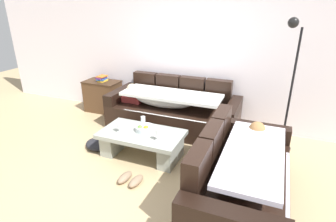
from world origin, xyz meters
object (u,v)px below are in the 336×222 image
object	(u,v)px
wine_glass_near_left	(119,125)
floor_lamp	(289,79)
couch_near_window	(241,177)
fruit_bowl	(145,128)
side_cabinet	(103,96)
pair_of_shoes	(130,179)
book_stack_on_cabinet	(102,78)
crumpled_garment	(97,144)
open_magazine	(158,134)
wine_glass_near_right	(158,133)
wine_glass_far_back	(143,120)
couch_along_wall	(171,111)
coffee_table	(142,141)

from	to	relation	value
wine_glass_near_left	floor_lamp	xyz separation A→B (m)	(2.16, 1.09, 0.62)
couch_near_window	fruit_bowl	distance (m)	1.57
floor_lamp	fruit_bowl	bearing A→B (deg)	-153.50
side_cabinet	pair_of_shoes	xyz separation A→B (m)	(1.74, -1.93, -0.28)
couch_near_window	floor_lamp	xyz separation A→B (m)	(0.37, 1.47, 0.78)
book_stack_on_cabinet	crumpled_garment	distance (m)	1.70
open_magazine	side_cabinet	bearing A→B (deg)	129.63
wine_glass_near_right	crumpled_garment	xyz separation A→B (m)	(-1.09, 0.06, -0.44)
wine_glass_near_left	crumpled_garment	size ratio (longest dim) A/B	0.42
wine_glass_near_right	book_stack_on_cabinet	bearing A→B (deg)	142.86
pair_of_shoes	wine_glass_near_left	bearing A→B (deg)	131.19
wine_glass_far_back	pair_of_shoes	xyz separation A→B (m)	(0.23, -0.82, -0.45)
open_magazine	couch_near_window	bearing A→B (deg)	-38.68
wine_glass_near_left	floor_lamp	bearing A→B (deg)	26.89
fruit_bowl	floor_lamp	size ratio (longest dim) A/B	0.14
fruit_bowl	pair_of_shoes	world-z (taller)	fruit_bowl
couch_near_window	floor_lamp	world-z (taller)	floor_lamp
couch_along_wall	crumpled_garment	bearing A→B (deg)	-125.64
couch_along_wall	couch_near_window	distance (m)	2.12
crumpled_garment	couch_near_window	bearing A→B (deg)	-10.36
wine_glass_near_right	wine_glass_far_back	distance (m)	0.49
wine_glass_far_back	coffee_table	bearing A→B (deg)	-70.61
pair_of_shoes	side_cabinet	bearing A→B (deg)	132.01
couch_along_wall	book_stack_on_cabinet	bearing A→B (deg)	171.93
wine_glass_near_right	floor_lamp	xyz separation A→B (m)	(1.54, 1.12, 0.62)
coffee_table	wine_glass_near_right	bearing A→B (deg)	-22.48
wine_glass_near_left	pair_of_shoes	xyz separation A→B (m)	(0.46, -0.53, -0.45)
wine_glass_near_right	book_stack_on_cabinet	distance (m)	2.36
couch_near_window	wine_glass_far_back	bearing A→B (deg)	66.90
open_magazine	book_stack_on_cabinet	xyz separation A→B (m)	(-1.80, 1.25, 0.31)
wine_glass_near_right	side_cabinet	xyz separation A→B (m)	(-1.89, 1.42, -0.17)
wine_glass_far_back	book_stack_on_cabinet	distance (m)	1.87
open_magazine	floor_lamp	bearing A→B (deg)	14.37
floor_lamp	couch_near_window	bearing A→B (deg)	-104.10
couch_near_window	crumpled_garment	xyz separation A→B (m)	(-2.26, 0.41, -0.28)
coffee_table	wine_glass_near_left	bearing A→B (deg)	-159.90
wine_glass_near_right	crumpled_garment	world-z (taller)	wine_glass_near_right
fruit_bowl	couch_along_wall	bearing A→B (deg)	88.59
couch_along_wall	wine_glass_far_back	distance (m)	0.90
open_magazine	wine_glass_far_back	bearing A→B (deg)	139.60
couch_near_window	floor_lamp	bearing A→B (deg)	-14.10
couch_along_wall	side_cabinet	distance (m)	1.63
wine_glass_far_back	side_cabinet	bearing A→B (deg)	143.76
fruit_bowl	side_cabinet	size ratio (longest dim) A/B	0.39
fruit_bowl	wine_glass_near_right	bearing A→B (deg)	-33.46
couch_near_window	crumpled_garment	bearing A→B (deg)	79.64
couch_along_wall	couch_near_window	xyz separation A→B (m)	(1.45, -1.54, 0.00)
fruit_bowl	floor_lamp	world-z (taller)	floor_lamp
wine_glass_near_left	open_magazine	distance (m)	0.58
coffee_table	wine_glass_far_back	world-z (taller)	wine_glass_far_back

